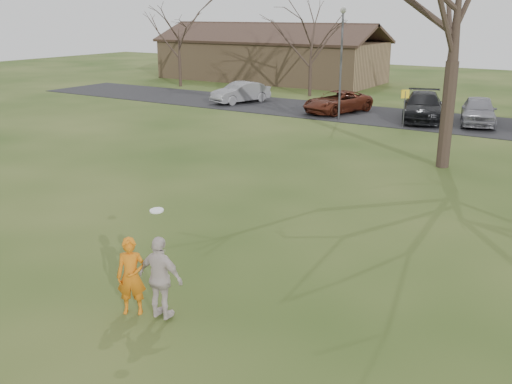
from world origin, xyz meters
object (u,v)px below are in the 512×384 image
car_4 (479,111)px  building (270,59)px  catching_play (161,278)px  player_defender (131,276)px  lamp_post (342,50)px  car_3 (423,106)px  car_2 (337,102)px  car_1 (241,92)px

car_4 → building: bearing=135.4°
catching_play → building: bearing=118.1°
player_defender → lamp_post: 23.87m
car_4 → car_3: bearing=171.9°
car_2 → catching_play: size_ratio=2.06×
car_1 → car_4: 15.59m
car_1 → car_2: 7.34m
player_defender → car_2: player_defender is taller
car_2 → building: bearing=151.1°
building → lamp_post: (14.00, -15.50, 2.04)m
player_defender → car_3: 25.37m
car_3 → car_4: bearing=-11.1°
car_1 → car_4: (15.59, 0.35, 0.06)m
player_defender → car_1: (-14.19, 25.25, -0.09)m
building → player_defender: bearing=-62.8°
car_4 → catching_play: (-0.69, -25.49, 0.14)m
player_defender → car_3: bearing=61.6°
car_1 → car_4: bearing=19.8°
car_1 → car_3: (12.58, 0.07, 0.08)m
car_1 → car_2: bearing=17.0°
catching_play → lamp_post: lamp_post is taller
player_defender → car_4: bearing=54.9°
car_1 → lamp_post: 9.29m
player_defender → car_1: size_ratio=0.39×
car_2 → catching_play: bearing=-56.1°
car_1 → car_4: size_ratio=0.96×
car_1 → car_2: car_1 is taller
car_1 → catching_play: bearing=-40.8°
building → car_4: bearing=-31.2°
car_2 → building: 18.66m
car_4 → building: (-21.18, 12.85, 1.13)m
car_4 → player_defender: bearing=-106.5°
lamp_post → catching_play: bearing=-74.1°
car_4 → building: building is taller
car_1 → car_3: car_3 is taller
car_2 → player_defender: bearing=-57.6°
car_1 → car_3: size_ratio=0.79×
car_2 → car_3: (5.24, 0.27, 0.12)m
catching_play → lamp_post: (-6.49, 22.84, 3.03)m
car_4 → catching_play: bearing=-104.9°
player_defender → building: size_ratio=0.08×
catching_play → building: size_ratio=0.11×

